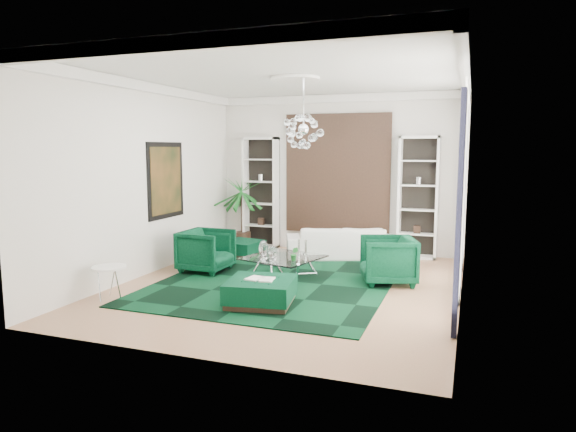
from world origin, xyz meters
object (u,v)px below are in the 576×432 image
at_px(armchair_left, 206,251).
at_px(coffee_table, 283,268).
at_px(ottoman_front, 261,292).
at_px(ottoman_side, 243,248).
at_px(side_table, 110,283).
at_px(palm, 242,202).
at_px(sofa, 341,242).
at_px(armchair_right, 388,260).

xyz_separation_m(armchair_left, coffee_table, (1.71, -0.05, -0.21)).
bearing_deg(ottoman_front, ottoman_side, 119.04).
distance_m(side_table, palm, 5.06).
distance_m(sofa, palm, 2.85).
height_order(ottoman_side, side_table, side_table).
relative_size(armchair_left, side_table, 1.67).
bearing_deg(ottoman_front, palm, 118.22).
distance_m(ottoman_front, side_table, 2.57).
bearing_deg(armchair_right, side_table, -76.76).
distance_m(armchair_right, coffee_table, 2.00).
xyz_separation_m(coffee_table, side_table, (-2.27, -2.24, 0.05)).
bearing_deg(sofa, ottoman_side, -6.32).
xyz_separation_m(ottoman_side, palm, (-0.48, 1.02, 0.98)).
relative_size(side_table, palm, 0.25).
height_order(sofa, ottoman_front, sofa).
height_order(sofa, ottoman_side, sofa).
height_order(armchair_left, ottoman_side, armchair_left).
relative_size(coffee_table, ottoman_side, 1.59).
distance_m(armchair_right, palm, 4.78).
distance_m(ottoman_front, palm, 5.08).
xyz_separation_m(ottoman_front, side_table, (-2.50, -0.58, 0.07)).
height_order(armchair_right, coffee_table, armchair_right).
xyz_separation_m(ottoman_side, side_table, (-0.63, -3.96, 0.10)).
relative_size(sofa, coffee_table, 1.94).
relative_size(armchair_right, palm, 0.42).
distance_m(coffee_table, ottoman_side, 2.38).
height_order(ottoman_side, palm, palm).
bearing_deg(sofa, palm, -30.34).
bearing_deg(armchair_right, armchair_left, -103.53).
height_order(armchair_right, ottoman_side, armchair_right).
relative_size(armchair_left, palm, 0.41).
relative_size(ottoman_side, palm, 0.35).
xyz_separation_m(sofa, armchair_right, (1.39, -1.94, 0.08)).
bearing_deg(palm, coffee_table, -52.06).
distance_m(armchair_right, ottoman_front, 2.68).
relative_size(sofa, armchair_right, 2.55).
bearing_deg(side_table, palm, 88.38).
bearing_deg(side_table, sofa, 58.06).
height_order(coffee_table, side_table, side_table).
relative_size(ottoman_front, side_table, 1.82).
relative_size(armchair_right, coffee_table, 0.76).
distance_m(ottoman_side, side_table, 4.01).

